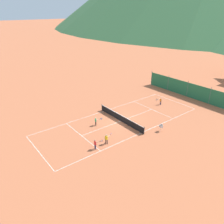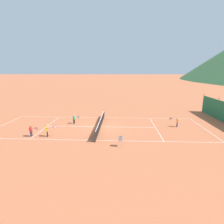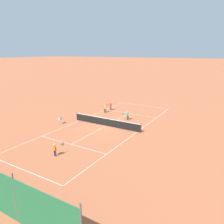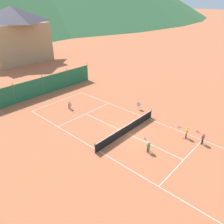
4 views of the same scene
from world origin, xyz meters
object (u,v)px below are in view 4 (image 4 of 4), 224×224
at_px(player_far_baseline, 148,146).
at_px(tennis_ball_service_box, 142,160).
at_px(ball_hopper, 139,105).
at_px(tennis_net, 127,129).
at_px(player_near_baseline, 186,132).
at_px(player_far_service, 203,138).
at_px(tennis_ball_far_corner, 85,145).
at_px(tennis_ball_by_net_left, 132,136).
at_px(player_near_service, 69,104).
at_px(alpine_chalet, 15,34).
at_px(tennis_ball_alley_left, 185,143).

height_order(player_far_baseline, tennis_ball_service_box, player_far_baseline).
bearing_deg(player_far_baseline, ball_hopper, 41.67).
xyz_separation_m(tennis_net, player_near_baseline, (3.32, -4.95, 0.23)).
bearing_deg(player_far_service, player_far_baseline, 145.25).
relative_size(tennis_ball_far_corner, tennis_ball_by_net_left, 1.00).
relative_size(player_far_service, tennis_ball_service_box, 18.07).
bearing_deg(ball_hopper, player_near_baseline, -105.22).
xyz_separation_m(tennis_net, player_near_service, (-0.48, 8.93, 0.18)).
height_order(player_near_service, ball_hopper, player_near_service).
xyz_separation_m(tennis_net, tennis_ball_far_corner, (-4.38, 1.59, -0.47)).
height_order(tennis_ball_service_box, ball_hopper, ball_hopper).
relative_size(player_near_baseline, tennis_ball_far_corner, 18.86).
distance_m(player_near_baseline, tennis_ball_service_box, 5.99).
relative_size(player_far_service, alpine_chalet, 0.09).
bearing_deg(player_far_baseline, alpine_chalet, 78.33).
distance_m(tennis_net, player_near_baseline, 5.96).
height_order(player_near_baseline, tennis_ball_service_box, player_near_baseline).
bearing_deg(tennis_net, tennis_ball_far_corner, 160.06).
relative_size(tennis_net, tennis_ball_service_box, 139.09).
xyz_separation_m(tennis_ball_alley_left, ball_hopper, (2.82, 7.66, 0.62)).
bearing_deg(player_near_service, tennis_ball_by_net_left, -87.54).
bearing_deg(tennis_ball_alley_left, player_far_baseline, 151.88).
bearing_deg(player_far_baseline, player_near_baseline, -18.99).
bearing_deg(ball_hopper, player_far_baseline, -138.33).
distance_m(player_near_baseline, tennis_ball_alley_left, 1.16).
xyz_separation_m(player_near_baseline, tennis_ball_far_corner, (-7.70, 6.54, -0.69)).
bearing_deg(tennis_ball_alley_left, player_near_baseline, 25.15).
distance_m(tennis_net, tennis_ball_by_net_left, 0.92).
distance_m(player_far_service, tennis_ball_far_corner, 11.30).
bearing_deg(alpine_chalet, ball_hopper, -93.00).
bearing_deg(tennis_ball_service_box, tennis_ball_alley_left, -17.58).
distance_m(tennis_ball_far_corner, tennis_ball_service_box, 5.67).
relative_size(player_far_baseline, tennis_ball_by_net_left, 17.74).
relative_size(tennis_net, player_far_service, 7.70).
bearing_deg(player_near_baseline, alpine_chalet, 84.80).
distance_m(tennis_ball_far_corner, alpine_chalet, 37.15).
relative_size(player_near_service, tennis_ball_service_box, 17.51).
distance_m(tennis_ball_far_corner, tennis_ball_by_net_left, 4.93).
bearing_deg(alpine_chalet, player_near_baseline, -95.20).
bearing_deg(player_near_service, tennis_ball_alley_left, -78.32).
bearing_deg(tennis_ball_service_box, player_near_service, 80.90).
xyz_separation_m(player_far_baseline, alpine_chalet, (8.23, 39.86, 5.13)).
relative_size(tennis_ball_far_corner, ball_hopper, 0.07).
relative_size(player_far_service, tennis_ball_far_corner, 18.07).
bearing_deg(player_far_service, tennis_ball_service_box, 154.66).
relative_size(player_far_baseline, tennis_ball_alley_left, 17.74).
relative_size(player_near_baseline, tennis_ball_by_net_left, 18.86).
bearing_deg(player_near_baseline, player_far_baseline, 161.01).
xyz_separation_m(player_far_service, ball_hopper, (1.89, 8.89, -0.04)).
height_order(player_near_baseline, player_far_baseline, player_near_baseline).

